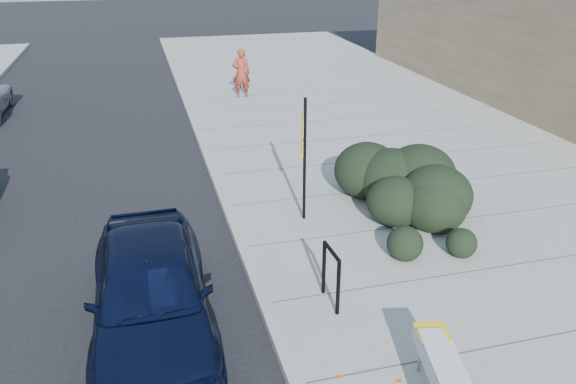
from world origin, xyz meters
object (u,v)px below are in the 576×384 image
at_px(bench, 451,384).
at_px(sign_post, 304,153).
at_px(bike_rack, 331,271).
at_px(sedan_navy, 150,290).
at_px(pedestrian, 241,73).

height_order(bench, sign_post, sign_post).
height_order(bike_rack, sign_post, sign_post).
bearing_deg(bench, sign_post, 104.06).
height_order(bench, bike_rack, bike_rack).
xyz_separation_m(bike_rack, sign_post, (0.47, 3.22, 0.93)).
xyz_separation_m(bench, bike_rack, (-0.65, 2.77, 0.10)).
distance_m(bike_rack, sedan_navy, 2.95).
bearing_deg(bench, pedestrian, 100.58).
relative_size(bench, sign_post, 0.82).
distance_m(bench, bike_rack, 2.85).
height_order(bike_rack, pedestrian, pedestrian).
distance_m(sedan_navy, pedestrian, 14.59).
bearing_deg(sedan_navy, sign_post, 41.58).
distance_m(bike_rack, sign_post, 3.38).
xyz_separation_m(bike_rack, sedan_navy, (-2.95, 0.19, 0.01)).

